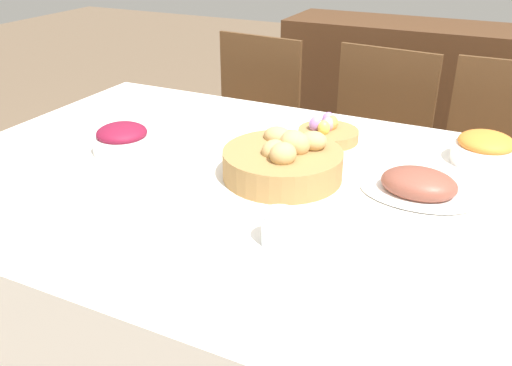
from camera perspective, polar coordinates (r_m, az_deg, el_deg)
The scene contains 16 objects.
dining_table at distance 1.61m, azimuth 1.15°, elevation -11.71°, with size 1.86×1.19×0.73m.
chair_far_center at distance 2.30m, azimuth 11.83°, elevation 3.41°, with size 0.47×0.47×0.88m.
chair_far_right at distance 2.25m, azimuth 23.81°, elevation 1.09°, with size 0.42×0.42×0.88m.
chair_far_left at distance 2.49m, azimuth -1.18°, elevation 5.76°, with size 0.46×0.46×0.88m.
sideboard at distance 3.05m, azimuth 16.78°, elevation 7.60°, with size 1.44×0.44×0.87m.
bread_basket at distance 1.43m, azimuth 2.93°, elevation 2.36°, with size 0.32×0.32×0.13m.
egg_basket at distance 1.69m, azimuth 7.55°, elevation 5.33°, with size 0.19×0.19×0.08m.
ham_platter at distance 1.40m, azimuth 16.74°, elevation -0.28°, with size 0.29×0.20×0.07m.
beet_salad_bowl at distance 1.63m, azimuth -13.98°, elevation 4.45°, with size 0.17×0.17×0.09m.
carrot_bowl at distance 1.64m, azimuth 22.96°, elevation 3.33°, with size 0.18×0.18×0.09m.
dinner_plate at distance 1.16m, azimuth -12.09°, elevation -6.88°, with size 0.27×0.27×0.01m.
fork at distance 1.25m, azimuth -18.04°, elevation -5.00°, with size 0.02×0.19×0.00m.
knife at distance 1.08m, azimuth -5.09°, elevation -9.19°, with size 0.02×0.19×0.00m.
spoon at distance 1.07m, azimuth -3.68°, elevation -9.62°, with size 0.02×0.19×0.00m.
drinking_cup at distance 1.14m, azimuth 2.50°, elevation -4.79°, with size 0.08×0.08×0.07m.
butter_dish at distance 1.42m, azimuth -16.67°, elevation -0.35°, with size 0.13×0.08×0.03m.
Camera 1 is at (0.52, -1.15, 1.36)m, focal length 38.00 mm.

